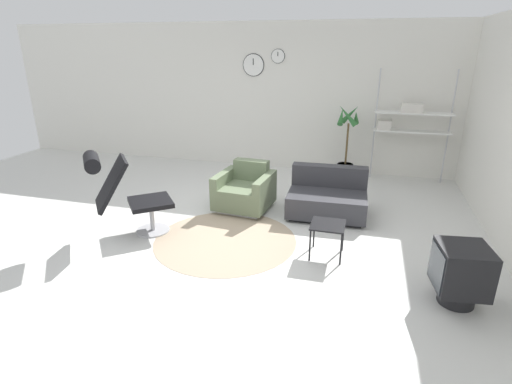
{
  "coord_description": "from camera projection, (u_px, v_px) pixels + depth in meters",
  "views": [
    {
      "loc": [
        1.65,
        -4.66,
        2.36
      ],
      "look_at": [
        0.33,
        0.08,
        0.55
      ],
      "focal_mm": 28.0,
      "sensor_mm": 36.0,
      "label": 1
    }
  ],
  "objects": [
    {
      "name": "ground_plane",
      "position": [
        231.0,
        230.0,
        5.45
      ],
      "size": [
        12.0,
        12.0,
        0.0
      ],
      "primitive_type": "plane",
      "color": "silver"
    },
    {
      "name": "wall_back",
      "position": [
        281.0,
        98.0,
        7.8
      ],
      "size": [
        12.0,
        0.09,
        2.8
      ],
      "color": "silver",
      "rests_on": "ground_plane"
    },
    {
      "name": "round_rug",
      "position": [
        225.0,
        240.0,
        5.15
      ],
      "size": [
        1.83,
        1.83,
        0.01
      ],
      "color": "tan",
      "rests_on": "ground_plane"
    },
    {
      "name": "lounge_chair",
      "position": [
        122.0,
        187.0,
        5.05
      ],
      "size": [
        1.09,
        1.02,
        1.14
      ],
      "rotation": [
        0.0,
        0.0,
        -0.88
      ],
      "color": "#BCBCC1",
      "rests_on": "ground_plane"
    },
    {
      "name": "armchair_red",
      "position": [
        245.0,
        192.0,
        6.08
      ],
      "size": [
        0.85,
        0.85,
        0.7
      ],
      "rotation": [
        0.0,
        0.0,
        3.05
      ],
      "color": "silver",
      "rests_on": "ground_plane"
    },
    {
      "name": "couch_low",
      "position": [
        327.0,
        198.0,
        5.87
      ],
      "size": [
        1.15,
        0.86,
        0.68
      ],
      "rotation": [
        0.0,
        0.0,
        3.18
      ],
      "color": "black",
      "rests_on": "ground_plane"
    },
    {
      "name": "side_table",
      "position": [
        328.0,
        228.0,
        4.65
      ],
      "size": [
        0.39,
        0.39,
        0.41
      ],
      "color": "black",
      "rests_on": "ground_plane"
    },
    {
      "name": "crt_television",
      "position": [
        461.0,
        273.0,
        3.79
      ],
      "size": [
        0.52,
        0.53,
        0.6
      ],
      "rotation": [
        0.0,
        0.0,
        1.71
      ],
      "color": "black",
      "rests_on": "ground_plane"
    },
    {
      "name": "potted_plant",
      "position": [
        346.0,
        151.0,
        7.37
      ],
      "size": [
        0.39,
        0.41,
        1.4
      ],
      "color": "#333338",
      "rests_on": "ground_plane"
    },
    {
      "name": "shelf_unit",
      "position": [
        406.0,
        119.0,
        7.0
      ],
      "size": [
        1.31,
        0.28,
        1.99
      ],
      "color": "#BCBCC1",
      "rests_on": "ground_plane"
    }
  ]
}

